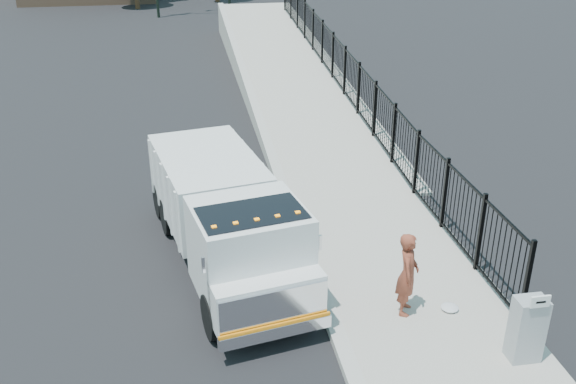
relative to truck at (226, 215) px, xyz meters
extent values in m
plane|color=black|center=(1.84, -1.23, -1.30)|extent=(120.00, 120.00, 0.00)
cube|color=#9E998E|center=(3.76, -3.23, -1.24)|extent=(3.55, 12.00, 0.12)
cube|color=#ADAAA3|center=(1.84, -3.23, -1.22)|extent=(0.30, 12.00, 0.16)
cube|color=#9E998E|center=(3.96, 14.77, -1.30)|extent=(3.95, 24.06, 3.19)
cube|color=black|center=(5.39, 10.77, -0.40)|extent=(0.10, 28.00, 1.80)
cube|color=black|center=(-0.06, 0.33, -0.81)|extent=(2.03, 6.12, 0.20)
cube|color=white|center=(0.33, -1.68, 0.08)|extent=(2.43, 2.33, 1.78)
cube|color=white|center=(0.54, -2.77, -0.37)|extent=(2.18, 1.01, 0.89)
cube|color=silver|center=(0.60, -3.10, -0.37)|extent=(2.03, 0.46, 0.76)
cube|color=silver|center=(0.61, -3.17, -0.81)|extent=(2.13, 0.57, 0.25)
cube|color=orange|center=(0.61, -3.17, -0.68)|extent=(2.11, 0.45, 0.05)
cube|color=black|center=(0.37, -1.90, 0.61)|extent=(2.15, 1.51, 0.76)
cube|color=white|center=(-0.29, 1.47, 0.08)|extent=(2.81, 4.09, 1.52)
cube|color=silver|center=(-0.60, -2.77, 0.48)|extent=(0.06, 0.06, 0.31)
cube|color=silver|center=(1.59, -2.34, 0.48)|extent=(0.06, 0.06, 0.31)
cube|color=orange|center=(-0.36, -2.36, 0.99)|extent=(0.10, 0.09, 0.05)
cube|color=orange|center=(0.03, -2.28, 0.99)|extent=(0.10, 0.09, 0.05)
cube|color=orange|center=(0.43, -2.20, 0.99)|extent=(0.10, 0.09, 0.05)
cube|color=orange|center=(0.82, -2.13, 0.99)|extent=(0.10, 0.09, 0.05)
cube|color=orange|center=(1.22, -2.05, 0.99)|extent=(0.10, 0.09, 0.05)
cylinder|color=black|center=(-0.47, -2.47, -0.86)|extent=(0.45, 0.93, 0.89)
cylinder|color=black|center=(1.36, -2.11, -0.86)|extent=(0.45, 0.93, 0.89)
cylinder|color=black|center=(-1.31, 1.82, -0.86)|extent=(0.45, 0.93, 0.89)
cylinder|color=black|center=(0.53, 2.18, -0.86)|extent=(0.45, 0.93, 0.89)
cylinder|color=black|center=(-1.49, 2.78, -0.86)|extent=(0.45, 0.93, 0.89)
cylinder|color=black|center=(0.34, 3.14, -0.86)|extent=(0.45, 0.93, 0.89)
imported|color=brown|center=(3.32, -2.47, -0.31)|extent=(0.63, 0.75, 1.74)
cube|color=gray|center=(4.94, -4.17, -0.56)|extent=(0.55, 0.40, 1.25)
cube|color=white|center=(4.94, -4.39, 0.18)|extent=(0.35, 0.04, 0.22)
ellipsoid|color=silver|center=(4.23, -2.57, -1.14)|extent=(0.36, 0.36, 0.09)
camera|label=1|loc=(-0.74, -12.50, 6.44)|focal=40.00mm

